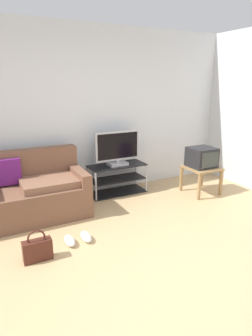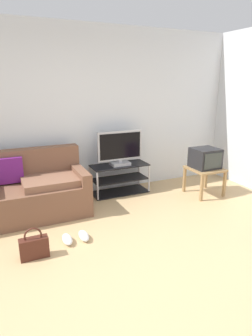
# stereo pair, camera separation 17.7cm
# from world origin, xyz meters

# --- Properties ---
(ground_plane) EXTENTS (9.00, 9.80, 0.02)m
(ground_plane) POSITION_xyz_m (0.00, 0.00, -0.01)
(ground_plane) COLOR tan
(wall_back) EXTENTS (9.00, 0.10, 2.70)m
(wall_back) POSITION_xyz_m (0.00, 2.45, 1.35)
(wall_back) COLOR silver
(wall_back) RESTS_ON ground_plane
(couch) EXTENTS (2.08, 0.85, 0.90)m
(couch) POSITION_xyz_m (-0.96, 1.89, 0.34)
(couch) COLOR brown
(couch) RESTS_ON ground_plane
(tv_stand) EXTENTS (0.96, 0.42, 0.50)m
(tv_stand) POSITION_xyz_m (0.79, 2.14, 0.25)
(tv_stand) COLOR black
(tv_stand) RESTS_ON ground_plane
(flat_tv) EXTENTS (0.77, 0.22, 0.57)m
(flat_tv) POSITION_xyz_m (0.79, 2.12, 0.78)
(flat_tv) COLOR #B2B2B7
(flat_tv) RESTS_ON tv_stand
(side_table) EXTENTS (0.52, 0.52, 0.46)m
(side_table) POSITION_xyz_m (2.06, 1.49, 0.39)
(side_table) COLOR #9E7A4C
(side_table) RESTS_ON ground_plane
(crt_tv) EXTENTS (0.42, 0.40, 0.33)m
(crt_tv) POSITION_xyz_m (2.06, 1.51, 0.63)
(crt_tv) COLOR #232326
(crt_tv) RESTS_ON side_table
(handbag) EXTENTS (0.30, 0.11, 0.36)m
(handbag) POSITION_xyz_m (-0.82, 0.74, 0.13)
(handbag) COLOR #4C2319
(handbag) RESTS_ON ground_plane
(sneakers_pair) EXTENTS (0.32, 0.26, 0.09)m
(sneakers_pair) POSITION_xyz_m (-0.32, 0.89, 0.04)
(sneakers_pair) COLOR white
(sneakers_pair) RESTS_ON ground_plane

